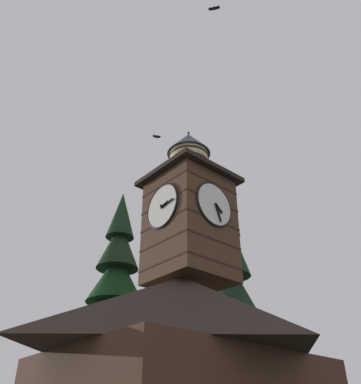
# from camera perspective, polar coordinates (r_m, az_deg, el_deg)

# --- Properties ---
(building_main) EXTENTS (10.62, 8.93, 7.57)m
(building_main) POSITION_cam_1_polar(r_m,az_deg,el_deg) (17.85, 0.28, -22.83)
(building_main) COLOR #432A1D
(building_main) RESTS_ON ground_plane
(clock_tower) EXTENTS (4.18, 4.18, 9.05)m
(clock_tower) POSITION_cam_1_polar(r_m,az_deg,el_deg) (21.15, 1.24, -2.96)
(clock_tower) COLOR #4C3323
(clock_tower) RESTS_ON building_main
(pine_tree_behind) EXTENTS (5.83, 5.83, 15.85)m
(pine_tree_behind) POSITION_cam_1_polar(r_m,az_deg,el_deg) (25.33, -9.40, -18.31)
(pine_tree_behind) COLOR #473323
(pine_tree_behind) RESTS_ON ground_plane
(pine_tree_aside) EXTENTS (6.19, 6.19, 20.08)m
(pine_tree_aside) POSITION_cam_1_polar(r_m,az_deg,el_deg) (29.56, 7.35, -18.58)
(pine_tree_aside) COLOR #473323
(pine_tree_aside) RESTS_ON ground_plane
(moon) EXTENTS (2.40, 2.40, 2.40)m
(moon) POSITION_cam_1_polar(r_m,az_deg,el_deg) (50.70, -12.06, -15.97)
(moon) COLOR silver
(flying_bird_high) EXTENTS (0.49, 0.59, 0.13)m
(flying_bird_high) POSITION_cam_1_polar(r_m,az_deg,el_deg) (24.55, 4.66, 23.91)
(flying_bird_high) COLOR black
(flying_bird_low) EXTENTS (0.49, 0.36, 0.14)m
(flying_bird_low) POSITION_cam_1_polar(r_m,az_deg,el_deg) (24.73, -3.31, 7.63)
(flying_bird_low) COLOR black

